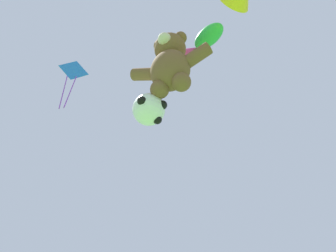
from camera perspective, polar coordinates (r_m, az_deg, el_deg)
name	(u,v)px	position (r m, az deg, el deg)	size (l,w,h in m)	color
teddy_bear_kite	(170,63)	(8.95, 0.37, 10.92)	(2.35, 1.03, 2.38)	brown
soccer_ball_kite	(149,109)	(8.36, -3.31, 2.91)	(0.93, 0.92, 0.85)	white
fish_kite_emerald	(199,45)	(10.09, 5.41, 13.88)	(1.70, 1.22, 0.70)	green
diamond_kite	(72,74)	(12.19, -16.30, 8.65)	(0.77, 0.78, 2.58)	blue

